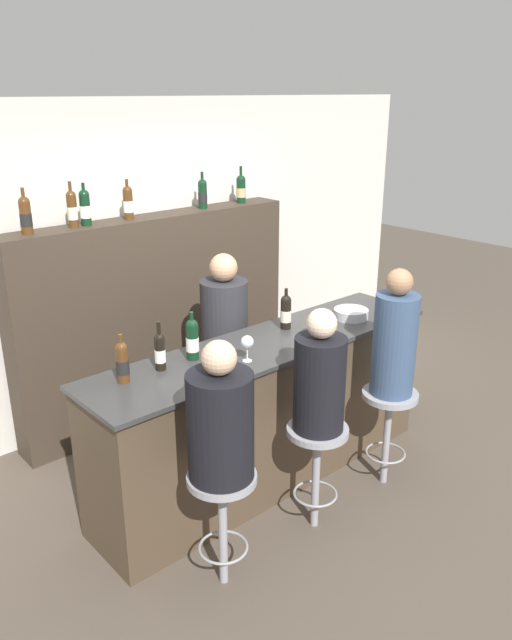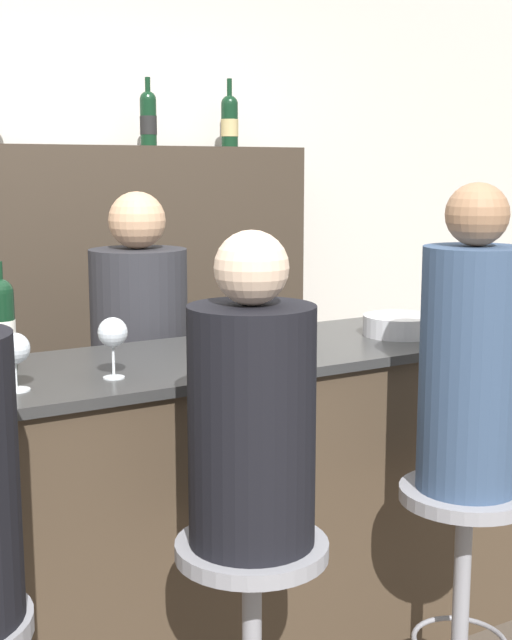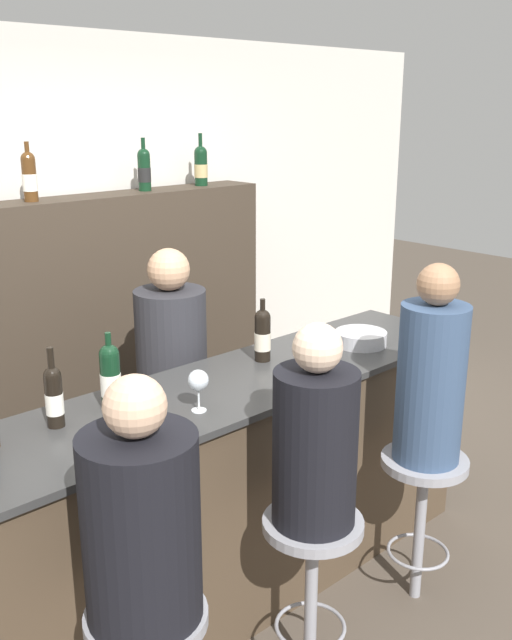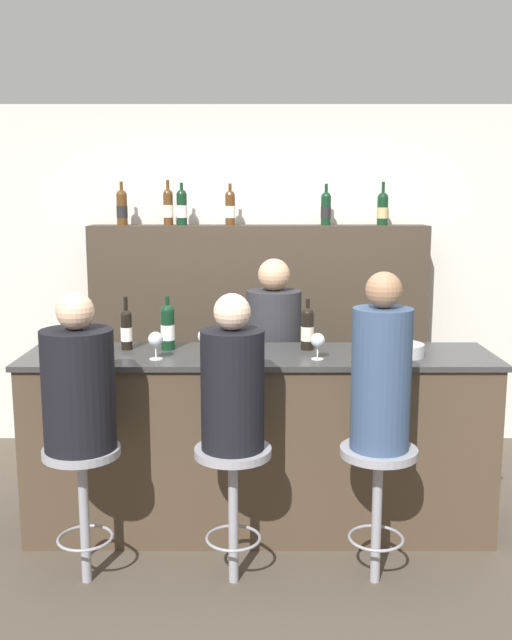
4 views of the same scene
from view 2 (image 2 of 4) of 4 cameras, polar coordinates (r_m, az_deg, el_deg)
name	(u,v)px [view 2 (image 2 of 4)]	position (r m, az deg, el deg)	size (l,w,h in m)	color
wall_back	(29,240)	(4.15, -14.34, 5.00)	(6.40, 0.05, 2.60)	beige
bar_counter	(190,520)	(2.88, -4.25, -12.65)	(2.66, 0.63, 1.05)	#473828
back_bar_cabinet	(49,345)	(3.99, -13.13, -1.54)	(2.49, 0.28, 1.71)	#382D23
wine_bottle_counter_2	(1,324)	(2.62, -16.01, -0.25)	(0.08, 0.08, 0.31)	black
wine_bottle_counter_3	(247,305)	(2.93, -0.55, 1.00)	(0.08, 0.08, 0.30)	black
wine_bottle_backbar_4	(148,118)	(4.10, -6.91, 12.71)	(0.08, 0.08, 0.30)	black
wine_bottle_backbar_5	(230,121)	(4.29, -1.70, 12.63)	(0.08, 0.08, 0.32)	black
wine_glass_0	(14,350)	(2.38, -15.21, -1.87)	(0.08, 0.08, 0.15)	silver
wine_glass_1	(113,334)	(2.46, -9.16, -0.87)	(0.08, 0.08, 0.17)	silver
wine_glass_2	(300,322)	(2.75, 2.80, -0.11)	(0.08, 0.08, 0.15)	silver
metal_bowl	(400,325)	(3.11, 9.20, -0.33)	(0.26, 0.26, 0.07)	#B7B7BC
bar_stool_middle	(252,599)	(2.33, -0.27, -17.45)	(0.38, 0.38, 0.71)	gray
guest_seated_middle	(252,412)	(2.15, -0.28, -5.91)	(0.31, 0.31, 0.77)	black
bar_stool_right	(464,538)	(2.73, 13.15, -13.45)	(0.38, 0.38, 0.71)	gray
guest_seated_right	(471,357)	(2.57, 13.61, -2.32)	(0.29, 0.29, 0.87)	#334766
bartender	(141,417)	(3.36, -7.35, -6.17)	(0.35, 0.35, 1.54)	#28282D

